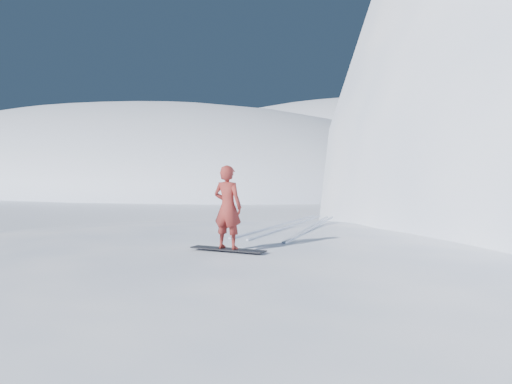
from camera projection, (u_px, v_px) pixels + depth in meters
ground at (203, 377)px, 10.94m from camera, size 400.00×400.00×0.00m
near_ridge at (321, 345)px, 12.87m from camera, size 36.00×28.00×4.80m
far_ridge_a at (110, 186)px, 99.67m from camera, size 120.00×70.00×28.00m
far_ridge_c at (380, 181)px, 124.39m from camera, size 140.00×90.00×36.00m
wind_bumps at (243, 343)px, 13.01m from camera, size 16.00×14.40×1.00m
snowboard at (228, 249)px, 11.22m from camera, size 1.61×0.47×0.03m
snowboarder at (228, 207)px, 11.18m from camera, size 0.64×0.46×1.64m
vapor_plume at (102, 192)px, 78.49m from camera, size 10.08×8.07×7.06m
board_tracks at (297, 226)px, 15.29m from camera, size 2.48×5.92×0.04m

